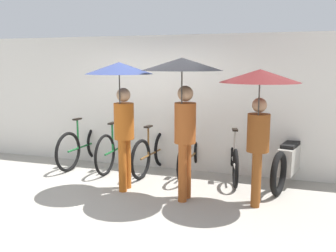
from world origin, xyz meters
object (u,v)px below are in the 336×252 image
Objects in this scene: pedestrian_trailing at (259,97)px; pedestrian_leading at (121,90)px; parked_bicycle_2 at (152,153)px; parked_bicycle_3 at (192,155)px; motorcycle at (290,161)px; parked_bicycle_4 at (233,159)px; parked_bicycle_1 at (117,148)px; pedestrian_center at (183,86)px; parked_bicycle_0 at (84,146)px.

pedestrian_leading is at bearing -0.87° from pedestrian_trailing.
parked_bicycle_2 is 0.93× the size of parked_bicycle_3.
pedestrian_trailing is at bearing 173.73° from motorcycle.
parked_bicycle_2 is 1.52m from parked_bicycle_4.
pedestrian_trailing is (2.10, -0.01, -0.04)m from pedestrian_leading.
parked_bicycle_1 is 1.04× the size of parked_bicycle_2.
pedestrian_center is (0.21, -1.39, 1.36)m from parked_bicycle_3.
parked_bicycle_0 is 1.52m from parked_bicycle_2.
parked_bicycle_1 is 3.27m from pedestrian_trailing.
motorcycle is at bearing -154.18° from pedestrian_leading.
parked_bicycle_4 is at bearing -142.19° from pedestrian_leading.
pedestrian_center is at bearing -170.79° from parked_bicycle_3.
parked_bicycle_1 reaches higher than parked_bicycle_0.
pedestrian_leading reaches higher than parked_bicycle_0.
parked_bicycle_0 reaches higher than parked_bicycle_2.
pedestrian_center reaches higher than parked_bicycle_4.
parked_bicycle_1 is 2.56m from pedestrian_center.
pedestrian_center is at bearing -127.87° from parked_bicycle_1.
pedestrian_leading reaches higher than parked_bicycle_4.
pedestrian_leading is (0.69, -1.20, 1.24)m from parked_bicycle_1.
parked_bicycle_2 is at bearing -30.86° from pedestrian_trailing.
parked_bicycle_3 is at bearing -75.71° from pedestrian_center.
parked_bicycle_3 is 0.76m from parked_bicycle_4.
pedestrian_trailing is (2.79, -1.21, 1.20)m from parked_bicycle_1.
parked_bicycle_0 is 0.76m from parked_bicycle_1.
pedestrian_trailing is (0.51, -1.28, 1.25)m from parked_bicycle_4.
pedestrian_leading is at bearing 147.33° from parked_bicycle_3.
parked_bicycle_0 is 2.27m from pedestrian_leading.
parked_bicycle_4 reaches higher than motorcycle.
parked_bicycle_3 is 1.72m from motorcycle.
parked_bicycle_1 is at bearing 104.36° from motorcycle.
parked_bicycle_2 is 0.76m from parked_bicycle_3.
parked_bicycle_1 is at bearing -31.88° from pedestrian_center.
pedestrian_trailing reaches higher than parked_bicycle_4.
pedestrian_leading is (-0.83, -1.26, 1.27)m from parked_bicycle_3.
pedestrian_center is (-0.55, -1.40, 1.39)m from parked_bicycle_4.
pedestrian_leading is at bearing -127.28° from parked_bicycle_0.
parked_bicycle_3 reaches higher than parked_bicycle_2.
parked_bicycle_4 is (2.27, 0.07, -0.05)m from parked_bicycle_1.
parked_bicycle_1 reaches higher than parked_bicycle_4.
pedestrian_center is 1.08m from pedestrian_trailing.
parked_bicycle_1 is 0.76m from parked_bicycle_2.
parked_bicycle_2 is 0.99× the size of parked_bicycle_4.
motorcycle is (3.24, 0.08, 0.00)m from parked_bicycle_1.
pedestrian_center is at bearing 146.25° from parked_bicycle_4.
parked_bicycle_1 is at bearing 92.74° from parked_bicycle_2.
parked_bicycle_1 is 1.03× the size of parked_bicycle_4.
parked_bicycle_1 is 2.28m from parked_bicycle_4.
parked_bicycle_1 reaches higher than motorcycle.
parked_bicycle_0 is 3.95m from pedestrian_trailing.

